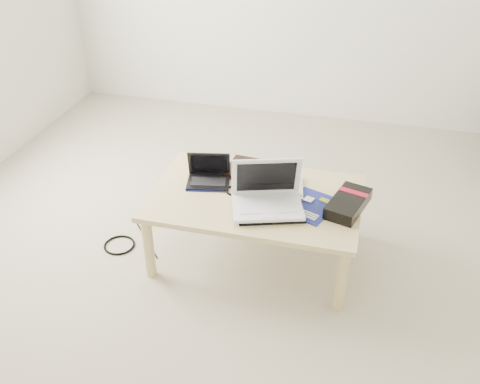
% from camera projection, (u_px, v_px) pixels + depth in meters
% --- Properties ---
extents(ground, '(4.00, 4.00, 0.00)m').
position_uv_depth(ground, '(246.00, 260.00, 2.99)').
color(ground, '#ACA38B').
rests_on(ground, ground).
extents(coffee_table, '(1.10, 0.70, 0.40)m').
position_uv_depth(coffee_table, '(255.00, 203.00, 2.84)').
color(coffee_table, tan).
rests_on(coffee_table, ground).
extents(book, '(0.30, 0.26, 0.03)m').
position_uv_depth(book, '(253.00, 170.00, 3.00)').
color(book, black).
rests_on(book, coffee_table).
extents(netbook, '(0.26, 0.21, 0.17)m').
position_uv_depth(netbook, '(209.00, 176.00, 2.91)').
color(netbook, black).
rests_on(netbook, coffee_table).
extents(tablet, '(0.26, 0.22, 0.01)m').
position_uv_depth(tablet, '(261.00, 198.00, 2.78)').
color(tablet, black).
rests_on(tablet, coffee_table).
extents(remote, '(0.09, 0.24, 0.02)m').
position_uv_depth(remote, '(298.00, 188.00, 2.85)').
color(remote, silver).
rests_on(remote, coffee_table).
extents(neoprene_sleeve, '(0.39, 0.33, 0.02)m').
position_uv_depth(neoprene_sleeve, '(270.00, 209.00, 2.69)').
color(neoprene_sleeve, black).
rests_on(neoprene_sleeve, coffee_table).
extents(white_laptop, '(0.41, 0.34, 0.25)m').
position_uv_depth(white_laptop, '(267.00, 196.00, 2.67)').
color(white_laptop, white).
rests_on(white_laptop, neoprene_sleeve).
extents(motherboard, '(0.31, 0.34, 0.01)m').
position_uv_depth(motherboard, '(310.00, 206.00, 2.72)').
color(motherboard, '#0D1954').
rests_on(motherboard, coffee_table).
extents(gpu_box, '(0.23, 0.33, 0.07)m').
position_uv_depth(gpu_box, '(348.00, 203.00, 2.69)').
color(gpu_box, black).
rests_on(gpu_box, coffee_table).
extents(cable_coil, '(0.10, 0.10, 0.01)m').
position_uv_depth(cable_coil, '(235.00, 191.00, 2.84)').
color(cable_coil, black).
rests_on(cable_coil, coffee_table).
extents(floor_cable_coil, '(0.22, 0.22, 0.01)m').
position_uv_depth(floor_cable_coil, '(119.00, 245.00, 3.09)').
color(floor_cable_coil, black).
rests_on(floor_cable_coil, ground).
extents(floor_cable_trail, '(0.25, 0.28, 0.01)m').
position_uv_depth(floor_cable_trail, '(147.00, 240.00, 3.13)').
color(floor_cable_trail, black).
rests_on(floor_cable_trail, ground).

